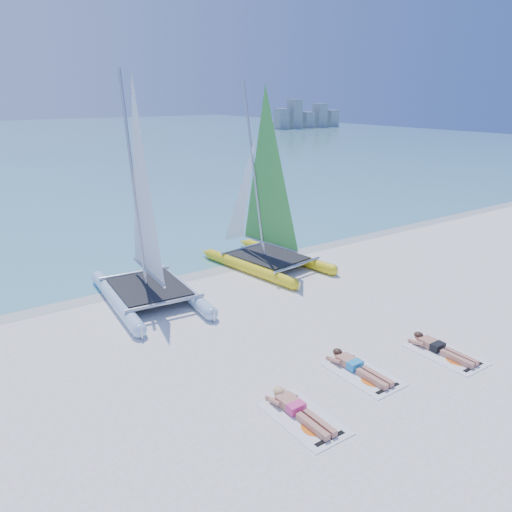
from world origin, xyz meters
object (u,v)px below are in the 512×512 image
(catamaran_blue, at_px, (144,234))
(towel_c, at_px, (445,354))
(sunbather_c, at_px, (439,347))
(catamaran_yellow, at_px, (259,208))
(towel_b, at_px, (362,374))
(sunbather_b, at_px, (356,366))
(sunbather_a, at_px, (297,409))
(towel_a, at_px, (303,418))

(catamaran_blue, distance_m, towel_c, 8.99)
(sunbather_c, bearing_deg, catamaran_yellow, 88.19)
(catamaran_blue, height_order, sunbather_c, catamaran_blue)
(towel_b, height_order, sunbather_b, sunbather_b)
(catamaran_yellow, height_order, sunbather_b, catamaran_yellow)
(towel_c, distance_m, sunbather_c, 0.22)
(catamaran_yellow, height_order, sunbather_a, catamaran_yellow)
(catamaran_blue, xyz_separation_m, sunbather_c, (4.53, -7.29, -1.99))
(towel_a, bearing_deg, sunbather_a, 90.00)
(catamaran_blue, distance_m, catamaran_yellow, 4.84)
(sunbather_b, relative_size, towel_c, 0.93)
(towel_b, bearing_deg, sunbather_b, 90.00)
(towel_a, bearing_deg, catamaran_yellow, 59.87)
(catamaran_yellow, relative_size, sunbather_c, 3.92)
(catamaran_blue, height_order, sunbather_b, catamaran_blue)
(catamaran_blue, relative_size, sunbather_a, 4.08)
(towel_b, bearing_deg, sunbather_c, -8.89)
(catamaran_yellow, relative_size, towel_c, 3.66)
(towel_a, relative_size, towel_b, 1.00)
(catamaran_yellow, xyz_separation_m, towel_b, (-2.58, -7.68, -2.12))
(catamaran_blue, xyz_separation_m, catamaran_yellow, (4.78, 0.75, 0.03))
(sunbather_b, distance_m, sunbather_c, 2.39)
(catamaran_yellow, height_order, towel_c, catamaran_yellow)
(towel_c, bearing_deg, towel_a, 179.22)
(towel_a, bearing_deg, catamaran_blue, 90.30)
(catamaran_yellow, distance_m, sunbather_b, 8.17)
(towel_b, distance_m, sunbather_c, 2.35)
(towel_a, xyz_separation_m, sunbather_a, (0.00, 0.19, 0.11))
(catamaran_yellow, distance_m, sunbather_c, 8.29)
(towel_c, bearing_deg, towel_b, 166.56)
(towel_b, bearing_deg, towel_c, -13.44)
(catamaran_blue, xyz_separation_m, sunbather_b, (2.20, -6.73, -1.99))
(catamaran_yellow, xyz_separation_m, sunbather_a, (-4.74, -7.98, -2.01))
(sunbather_b, bearing_deg, sunbather_a, -167.15)
(catamaran_blue, height_order, towel_c, catamaran_blue)
(towel_a, height_order, towel_c, same)
(sunbather_b, bearing_deg, towel_a, -162.42)
(sunbather_a, relative_size, towel_b, 0.93)
(sunbather_a, bearing_deg, catamaran_blue, 90.31)
(towel_a, bearing_deg, sunbather_b, 17.58)
(sunbather_a, relative_size, towel_c, 0.93)
(sunbather_a, bearing_deg, towel_a, -90.00)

